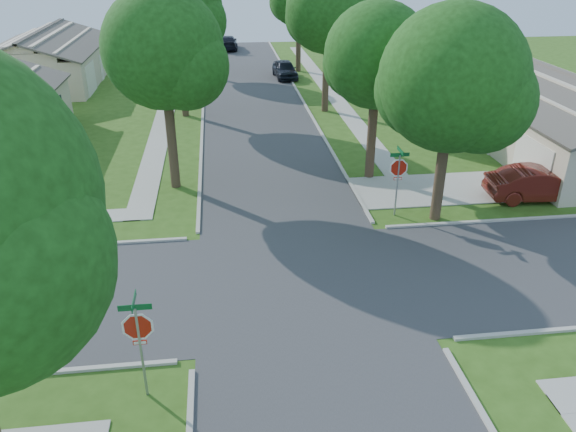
# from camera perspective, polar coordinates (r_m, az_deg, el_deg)

# --- Properties ---
(ground) EXTENTS (100.00, 100.00, 0.00)m
(ground) POSITION_cam_1_polar(r_m,az_deg,el_deg) (19.33, 1.35, -6.79)
(ground) COLOR #2F5015
(ground) RESTS_ON ground
(road_ns) EXTENTS (7.00, 100.00, 0.02)m
(road_ns) POSITION_cam_1_polar(r_m,az_deg,el_deg) (19.32, 1.35, -6.77)
(road_ns) COLOR #333335
(road_ns) RESTS_ON ground
(sidewalk_ne) EXTENTS (1.20, 40.00, 0.04)m
(sidewalk_ne) POSITION_cam_1_polar(r_m,az_deg,el_deg) (44.14, 4.37, 12.43)
(sidewalk_ne) COLOR #9E9B91
(sidewalk_ne) RESTS_ON ground
(sidewalk_nw) EXTENTS (1.20, 40.00, 0.04)m
(sidewalk_nw) POSITION_cam_1_polar(r_m,az_deg,el_deg) (43.46, -11.96, 11.73)
(sidewalk_nw) COLOR #9E9B91
(sidewalk_nw) RESTS_ON ground
(driveway) EXTENTS (8.80, 3.60, 0.05)m
(driveway) POSITION_cam_1_polar(r_m,az_deg,el_deg) (27.42, 15.70, 2.71)
(driveway) COLOR #9E9B91
(driveway) RESTS_ON ground
(stop_sign_sw) EXTENTS (1.05, 0.80, 2.98)m
(stop_sign_sw) POSITION_cam_1_polar(r_m,az_deg,el_deg) (14.33, -14.97, -11.21)
(stop_sign_sw) COLOR gray
(stop_sign_sw) RESTS_ON ground
(stop_sign_ne) EXTENTS (1.05, 0.80, 2.98)m
(stop_sign_ne) POSITION_cam_1_polar(r_m,az_deg,el_deg) (23.50, 11.15, 4.54)
(stop_sign_ne) COLOR gray
(stop_sign_ne) RESTS_ON ground
(tree_e_near) EXTENTS (4.97, 4.80, 8.28)m
(tree_e_near) POSITION_cam_1_polar(r_m,az_deg,el_deg) (26.49, 9.12, 15.31)
(tree_e_near) COLOR #38281C
(tree_e_near) RESTS_ON ground
(tree_e_mid) EXTENTS (5.59, 5.40, 9.21)m
(tree_e_mid) POSITION_cam_1_polar(r_m,az_deg,el_deg) (37.95, 4.13, 19.74)
(tree_e_mid) COLOR #38281C
(tree_e_mid) RESTS_ON ground
(tree_e_far) EXTENTS (5.17, 5.00, 8.72)m
(tree_e_far) POSITION_cam_1_polar(r_m,az_deg,el_deg) (50.74, 1.16, 21.13)
(tree_e_far) COLOR #38281C
(tree_e_far) RESTS_ON ground
(tree_w_near) EXTENTS (5.38, 5.20, 8.97)m
(tree_w_near) POSITION_cam_1_polar(r_m,az_deg,el_deg) (25.50, -12.40, 15.71)
(tree_w_near) COLOR #38281C
(tree_w_near) RESTS_ON ground
(tree_w_mid) EXTENTS (5.80, 5.60, 9.56)m
(tree_w_mid) POSITION_cam_1_polar(r_m,az_deg,el_deg) (37.30, -11.08, 19.61)
(tree_w_mid) COLOR #38281C
(tree_w_mid) RESTS_ON ground
(tree_w_far) EXTENTS (4.76, 4.60, 8.04)m
(tree_w_far) POSITION_cam_1_polar(r_m,az_deg,el_deg) (50.31, -10.21, 20.17)
(tree_w_far) COLOR #38281C
(tree_w_far) RESTS_ON ground
(tree_ne_corner) EXTENTS (5.80, 5.60, 8.66)m
(tree_ne_corner) POSITION_cam_1_polar(r_m,az_deg,el_deg) (22.60, 16.44, 12.59)
(tree_ne_corner) COLOR #38281C
(tree_ne_corner) RESTS_ON ground
(house_ne_near) EXTENTS (8.42, 13.60, 4.23)m
(house_ne_near) POSITION_cam_1_polar(r_m,az_deg,el_deg) (33.92, 26.45, 8.11)
(house_ne_near) COLOR beige
(house_ne_near) RESTS_ON ground
(house_ne_far) EXTENTS (8.42, 13.60, 4.23)m
(house_ne_far) POSITION_cam_1_polar(r_m,az_deg,el_deg) (49.47, 15.44, 14.88)
(house_ne_far) COLOR beige
(house_ne_far) RESTS_ON ground
(house_nw_far) EXTENTS (8.42, 13.60, 4.23)m
(house_nw_far) POSITION_cam_1_polar(r_m,az_deg,el_deg) (50.69, -23.20, 14.01)
(house_nw_far) COLOR beige
(house_nw_far) RESTS_ON ground
(car_driveway) EXTENTS (4.63, 1.88, 1.50)m
(car_driveway) POSITION_cam_1_polar(r_m,az_deg,el_deg) (27.44, 24.08, 3.00)
(car_driveway) COLOR #5D1A13
(car_driveway) RESTS_ON ground
(car_curb_east) EXTENTS (1.98, 4.36, 1.45)m
(car_curb_east) POSITION_cam_1_polar(r_m,az_deg,el_deg) (48.77, -0.32, 14.68)
(car_curb_east) COLOR black
(car_curb_east) RESTS_ON ground
(car_curb_west) EXTENTS (2.00, 4.88, 1.42)m
(car_curb_west) POSITION_cam_1_polar(r_m,az_deg,el_deg) (62.63, -6.15, 17.12)
(car_curb_west) COLOR black
(car_curb_west) RESTS_ON ground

